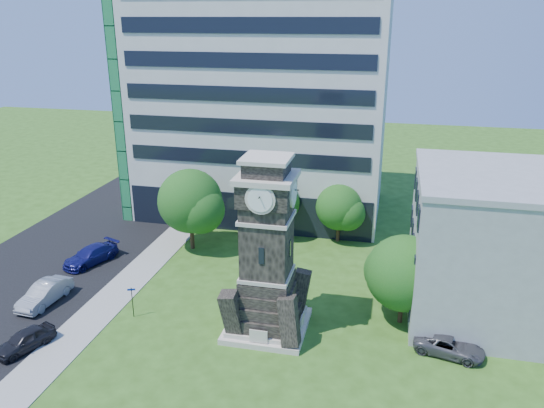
% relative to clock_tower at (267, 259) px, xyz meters
% --- Properties ---
extents(ground, '(160.00, 160.00, 0.00)m').
position_rel_clock_tower_xyz_m(ground, '(-3.00, -2.00, -5.28)').
color(ground, '#2F5317').
rests_on(ground, ground).
extents(sidewalk, '(3.00, 70.00, 0.06)m').
position_rel_clock_tower_xyz_m(sidewalk, '(-12.50, 3.00, -5.25)').
color(sidewalk, gray).
rests_on(sidewalk, ground).
extents(street, '(14.00, 80.00, 0.02)m').
position_rel_clock_tower_xyz_m(street, '(-21.00, 3.00, -5.27)').
color(street, black).
rests_on(street, ground).
extents(clock_tower, '(5.40, 5.40, 12.22)m').
position_rel_clock_tower_xyz_m(clock_tower, '(0.00, 0.00, 0.00)').
color(clock_tower, beige).
rests_on(clock_tower, ground).
extents(office_tall, '(26.20, 15.11, 28.60)m').
position_rel_clock_tower_xyz_m(office_tall, '(-6.20, 23.84, 8.94)').
color(office_tall, silver).
rests_on(office_tall, ground).
extents(office_low, '(15.20, 12.20, 10.40)m').
position_rel_clock_tower_xyz_m(office_low, '(16.97, 6.00, -0.07)').
color(office_low, '#9EA1A3').
rests_on(office_low, ground).
extents(car_street_south, '(2.91, 4.18, 1.32)m').
position_rel_clock_tower_xyz_m(car_street_south, '(-14.70, -5.87, -4.62)').
color(car_street_south, black).
rests_on(car_street_south, ground).
extents(car_street_mid, '(1.99, 4.87, 1.57)m').
position_rel_clock_tower_xyz_m(car_street_mid, '(-17.04, -0.45, -4.50)').
color(car_street_mid, '#929599').
rests_on(car_street_mid, ground).
extents(car_street_north, '(3.75, 5.48, 1.47)m').
position_rel_clock_tower_xyz_m(car_street_north, '(-17.37, 6.49, -4.54)').
color(car_street_north, navy).
rests_on(car_street_north, ground).
extents(car_east_lot, '(4.71, 2.94, 1.21)m').
position_rel_clock_tower_xyz_m(car_east_lot, '(11.98, -0.30, -4.67)').
color(car_east_lot, '#4C4B50').
rests_on(car_east_lot, ground).
extents(park_bench, '(1.85, 0.49, 0.96)m').
position_rel_clock_tower_xyz_m(park_bench, '(-1.48, 0.04, -4.77)').
color(park_bench, black).
rests_on(park_bench, ground).
extents(street_sign, '(0.56, 0.06, 2.33)m').
position_rel_clock_tower_xyz_m(street_sign, '(-9.69, -0.73, -3.82)').
color(street_sign, black).
rests_on(street_sign, ground).
extents(tree_nw, '(6.41, 5.83, 7.57)m').
position_rel_clock_tower_xyz_m(tree_nw, '(-9.80, 11.42, -0.81)').
color(tree_nw, '#332114').
rests_on(tree_nw, ground).
extents(tree_nc, '(5.38, 4.89, 6.59)m').
position_rel_clock_tower_xyz_m(tree_nc, '(-3.33, 15.93, -1.30)').
color(tree_nc, '#332114').
rests_on(tree_nc, ground).
extents(tree_ne, '(4.80, 4.37, 5.62)m').
position_rel_clock_tower_xyz_m(tree_ne, '(3.12, 16.19, -1.99)').
color(tree_ne, '#332114').
rests_on(tree_ne, ground).
extents(tree_east, '(5.81, 5.28, 6.47)m').
position_rel_clock_tower_xyz_m(tree_east, '(9.01, 2.88, -1.61)').
color(tree_east, '#332114').
rests_on(tree_east, ground).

